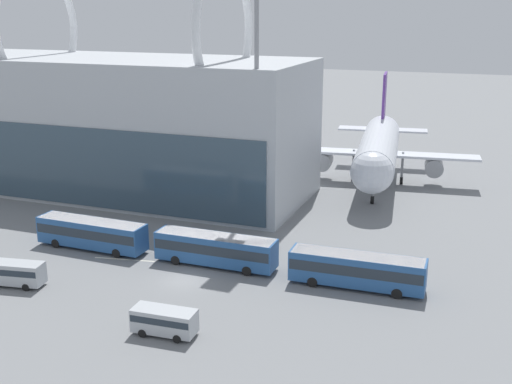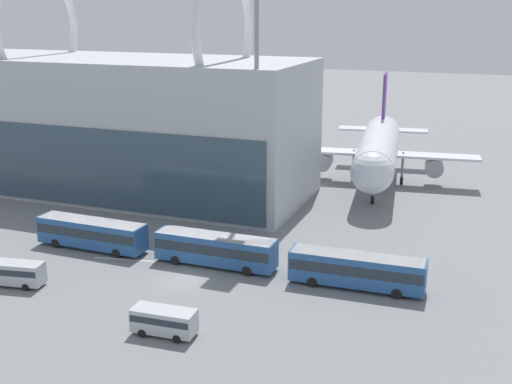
{
  "view_description": "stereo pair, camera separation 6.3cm",
  "coord_description": "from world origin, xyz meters",
  "px_view_note": "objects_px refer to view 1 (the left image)",
  "views": [
    {
      "loc": [
        26.86,
        -51.33,
        25.59
      ],
      "look_at": [
        0.57,
        18.6,
        4.0
      ],
      "focal_mm": 45.0,
      "sensor_mm": 36.0,
      "label": 1
    },
    {
      "loc": [
        26.92,
        -51.31,
        25.59
      ],
      "look_at": [
        0.57,
        18.6,
        4.0
      ],
      "focal_mm": 45.0,
      "sensor_mm": 36.0,
      "label": 2
    }
  ],
  "objects_px": {
    "airliner_at_gate_far": "(378,149)",
    "shuttle_bus_2": "(357,268)",
    "service_van_crossing": "(164,320)",
    "floodlight_mast": "(257,37)",
    "service_van_foreground": "(13,272)",
    "shuttle_bus_0": "(92,232)",
    "airliner_at_gate_near": "(58,128)",
    "shuttle_bus_1": "(216,248)"
  },
  "relations": [
    {
      "from": "airliner_at_gate_far",
      "to": "floodlight_mast",
      "type": "bearing_deg",
      "value": -29.82
    },
    {
      "from": "airliner_at_gate_near",
      "to": "shuttle_bus_0",
      "type": "relative_size",
      "value": 3.36
    },
    {
      "from": "airliner_at_gate_far",
      "to": "service_van_crossing",
      "type": "xyz_separation_m",
      "value": [
        -7.71,
        -51.83,
        -4.14
      ]
    },
    {
      "from": "airliner_at_gate_far",
      "to": "floodlight_mast",
      "type": "relative_size",
      "value": 1.08
    },
    {
      "from": "service_van_crossing",
      "to": "shuttle_bus_0",
      "type": "bearing_deg",
      "value": -43.69
    },
    {
      "from": "airliner_at_gate_far",
      "to": "shuttle_bus_0",
      "type": "distance_m",
      "value": 44.88
    },
    {
      "from": "service_van_foreground",
      "to": "airliner_at_gate_far",
      "type": "bearing_deg",
      "value": -127.96
    },
    {
      "from": "service_van_crossing",
      "to": "shuttle_bus_2",
      "type": "bearing_deg",
      "value": -134.07
    },
    {
      "from": "airliner_at_gate_near",
      "to": "service_van_crossing",
      "type": "distance_m",
      "value": 68.69
    },
    {
      "from": "shuttle_bus_2",
      "to": "shuttle_bus_1",
      "type": "bearing_deg",
      "value": 177.61
    },
    {
      "from": "airliner_at_gate_near",
      "to": "service_van_foreground",
      "type": "bearing_deg",
      "value": 40.71
    },
    {
      "from": "shuttle_bus_0",
      "to": "floodlight_mast",
      "type": "bearing_deg",
      "value": 44.36
    },
    {
      "from": "shuttle_bus_0",
      "to": "service_van_foreground",
      "type": "distance_m",
      "value": 10.98
    },
    {
      "from": "shuttle_bus_2",
      "to": "floodlight_mast",
      "type": "distance_m",
      "value": 28.55
    },
    {
      "from": "airliner_at_gate_near",
      "to": "floodlight_mast",
      "type": "xyz_separation_m",
      "value": [
        45.08,
        -21.87,
        16.92
      ]
    },
    {
      "from": "shuttle_bus_0",
      "to": "service_van_foreground",
      "type": "relative_size",
      "value": 2.08
    },
    {
      "from": "floodlight_mast",
      "to": "service_van_foreground",
      "type": "bearing_deg",
      "value": -122.93
    },
    {
      "from": "shuttle_bus_0",
      "to": "shuttle_bus_2",
      "type": "relative_size",
      "value": 1.0
    },
    {
      "from": "shuttle_bus_2",
      "to": "service_van_crossing",
      "type": "bearing_deg",
      "value": -132.72
    },
    {
      "from": "airliner_at_gate_far",
      "to": "floodlight_mast",
      "type": "height_order",
      "value": "floodlight_mast"
    },
    {
      "from": "shuttle_bus_1",
      "to": "service_van_foreground",
      "type": "bearing_deg",
      "value": -144.83
    },
    {
      "from": "shuttle_bus_0",
      "to": "airliner_at_gate_far",
      "type": "bearing_deg",
      "value": 58.41
    },
    {
      "from": "service_van_foreground",
      "to": "floodlight_mast",
      "type": "relative_size",
      "value": 0.2
    },
    {
      "from": "shuttle_bus_1",
      "to": "shuttle_bus_2",
      "type": "bearing_deg",
      "value": -0.62
    },
    {
      "from": "shuttle_bus_1",
      "to": "service_van_foreground",
      "type": "height_order",
      "value": "shuttle_bus_1"
    },
    {
      "from": "shuttle_bus_1",
      "to": "service_van_foreground",
      "type": "distance_m",
      "value": 19.58
    },
    {
      "from": "airliner_at_gate_far",
      "to": "shuttle_bus_0",
      "type": "bearing_deg",
      "value": -40.22
    },
    {
      "from": "service_van_foreground",
      "to": "shuttle_bus_2",
      "type": "bearing_deg",
      "value": -170.08
    },
    {
      "from": "airliner_at_gate_near",
      "to": "floodlight_mast",
      "type": "distance_m",
      "value": 52.89
    },
    {
      "from": "shuttle_bus_2",
      "to": "service_van_crossing",
      "type": "height_order",
      "value": "shuttle_bus_2"
    },
    {
      "from": "airliner_at_gate_far",
      "to": "shuttle_bus_2",
      "type": "xyz_separation_m",
      "value": [
        4.91,
        -37.32,
        -3.53
      ]
    },
    {
      "from": "airliner_at_gate_far",
      "to": "service_van_foreground",
      "type": "height_order",
      "value": "airliner_at_gate_far"
    },
    {
      "from": "shuttle_bus_1",
      "to": "floodlight_mast",
      "type": "height_order",
      "value": "floodlight_mast"
    },
    {
      "from": "service_van_foreground",
      "to": "shuttle_bus_1",
      "type": "bearing_deg",
      "value": -154.85
    },
    {
      "from": "service_van_foreground",
      "to": "service_van_crossing",
      "type": "xyz_separation_m",
      "value": [
        18.04,
        -3.43,
        -0.07
      ]
    },
    {
      "from": "floodlight_mast",
      "to": "service_van_crossing",
      "type": "bearing_deg",
      "value": -85.06
    },
    {
      "from": "shuttle_bus_2",
      "to": "floodlight_mast",
      "type": "bearing_deg",
      "value": 137.19
    },
    {
      "from": "shuttle_bus_2",
      "to": "floodlight_mast",
      "type": "height_order",
      "value": "floodlight_mast"
    },
    {
      "from": "airliner_at_gate_near",
      "to": "service_van_crossing",
      "type": "height_order",
      "value": "airliner_at_gate_near"
    },
    {
      "from": "service_van_crossing",
      "to": "shuttle_bus_1",
      "type": "bearing_deg",
      "value": -85.19
    },
    {
      "from": "service_van_foreground",
      "to": "service_van_crossing",
      "type": "bearing_deg",
      "value": 159.29
    },
    {
      "from": "service_van_crossing",
      "to": "service_van_foreground",
      "type": "bearing_deg",
      "value": -13.81
    }
  ]
}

